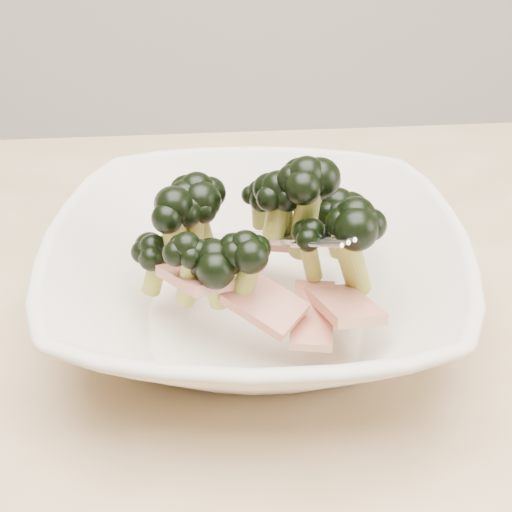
{
  "coord_description": "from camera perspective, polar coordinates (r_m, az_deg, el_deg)",
  "views": [
    {
      "loc": [
        -0.01,
        -0.33,
        1.06
      ],
      "look_at": [
        0.03,
        0.07,
        0.8
      ],
      "focal_mm": 50.0,
      "sensor_mm": 36.0,
      "label": 1
    }
  ],
  "objects": [
    {
      "name": "dining_table",
      "position": [
        0.53,
        -2.5,
        -18.06
      ],
      "size": [
        1.2,
        0.8,
        0.75
      ],
      "color": "tan",
      "rests_on": "ground"
    },
    {
      "name": "broccoli_dish",
      "position": [
        0.49,
        0.01,
        -1.01
      ],
      "size": [
        0.31,
        0.31,
        0.13
      ],
      "color": "beige",
      "rests_on": "dining_table"
    }
  ]
}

